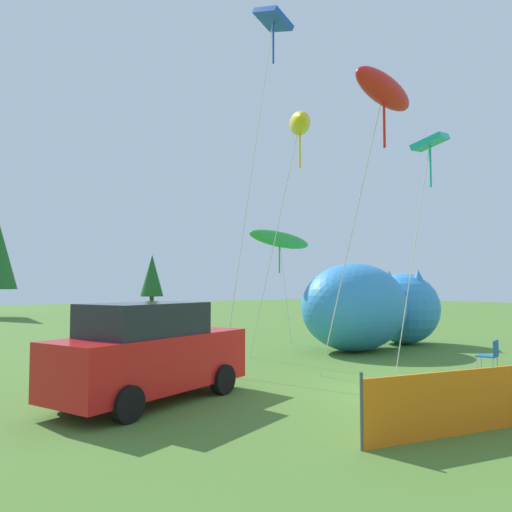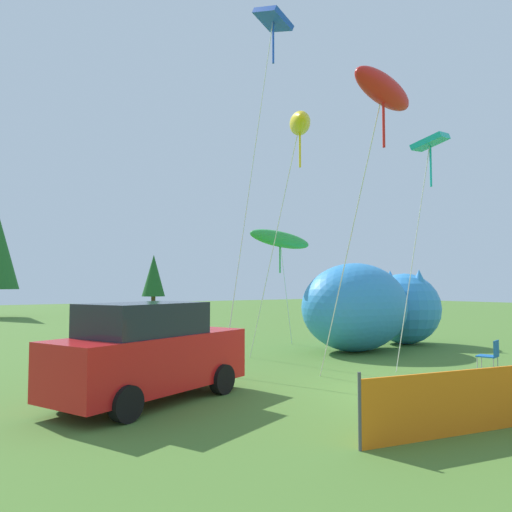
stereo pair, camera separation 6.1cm
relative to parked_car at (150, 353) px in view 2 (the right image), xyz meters
The scene contains 10 objects.
ground_plane 5.70m from the parked_car, 28.65° to the right, with size 120.00×120.00×0.00m, color #4C752D.
parked_car is the anchor object (origin of this frame).
folding_chair 9.03m from the parked_car, 15.02° to the right, with size 0.59×0.59×0.90m.
inflatable_cat 10.68m from the parked_car, 16.86° to the left, with size 7.20×3.71×3.17m.
kite_yellow_hero 8.17m from the parked_car, 14.83° to the left, with size 2.27×3.84×7.68m.
kite_red_lizard 7.58m from the parked_car, 29.09° to the right, with size 2.24×3.11×7.14m.
kite_blue_box 9.87m from the parked_car, 18.53° to the left, with size 2.08×1.12×10.33m.
kite_teal_diamond 9.75m from the parked_car, ahead, with size 1.69×1.13×6.75m.
kite_green_fish 9.92m from the parked_car, 35.19° to the left, with size 2.65×1.24×4.65m.
horizon_tree_east 40.21m from the parked_car, 65.89° to the left, with size 2.28×2.28×5.43m.
Camera 2 is at (-9.13, -6.89, 2.35)m, focal length 35.00 mm.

